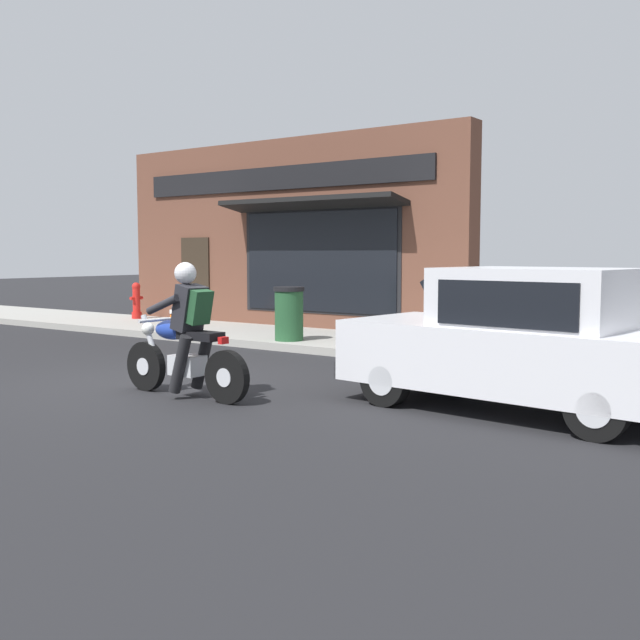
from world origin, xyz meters
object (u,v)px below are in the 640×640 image
motorcycle_with_rider (186,341)px  fire_hydrant (136,301)px  trash_bin (289,313)px  traffic_cone (174,314)px  car_hatchback (519,342)px

motorcycle_with_rider → fire_hydrant: bearing=52.9°
trash_bin → traffic_cone: bearing=82.3°
fire_hydrant → motorcycle_with_rider: bearing=-127.1°
traffic_cone → fire_hydrant: bearing=67.5°
motorcycle_with_rider → trash_bin: size_ratio=2.06×
car_hatchback → traffic_cone: size_ratio=6.52×
motorcycle_with_rider → traffic_cone: bearing=47.8°
motorcycle_with_rider → fire_hydrant: size_ratio=2.30×
motorcycle_with_rider → trash_bin: (4.41, 1.88, -0.04)m
trash_bin → fire_hydrant: (1.45, 5.86, -0.06)m
motorcycle_with_rider → trash_bin: motorcycle_with_rider is taller
car_hatchback → fire_hydrant: (4.32, 11.29, -0.19)m
trash_bin → traffic_cone: 3.54m
car_hatchback → fire_hydrant: car_hatchback is taller
traffic_cone → fire_hydrant: (0.98, 2.36, 0.14)m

